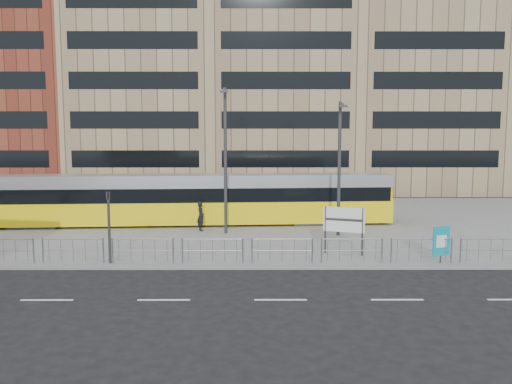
{
  "coord_description": "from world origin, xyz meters",
  "views": [
    {
      "loc": [
        1.1,
        -20.56,
        5.5
      ],
      "look_at": [
        1.19,
        6.0,
        2.64
      ],
      "focal_mm": 35.0,
      "sensor_mm": 36.0,
      "label": 1
    }
  ],
  "objects_px": {
    "station_sign": "(344,222)",
    "pedestrian": "(201,216)",
    "tram": "(178,200)",
    "traffic_light_west": "(109,218)",
    "lamp_post_east": "(339,163)",
    "lamp_post_west": "(225,155)",
    "ad_panel": "(441,242)"
  },
  "relations": [
    {
      "from": "station_sign",
      "to": "pedestrian",
      "type": "height_order",
      "value": "station_sign"
    },
    {
      "from": "pedestrian",
      "to": "station_sign",
      "type": "bearing_deg",
      "value": -152.72
    },
    {
      "from": "tram",
      "to": "traffic_light_west",
      "type": "bearing_deg",
      "value": -102.71
    },
    {
      "from": "pedestrian",
      "to": "traffic_light_west",
      "type": "xyz_separation_m",
      "value": [
        -3.1,
        -7.57,
        1.12
      ]
    },
    {
      "from": "pedestrian",
      "to": "traffic_light_west",
      "type": "distance_m",
      "value": 8.26
    },
    {
      "from": "traffic_light_west",
      "to": "lamp_post_east",
      "type": "bearing_deg",
      "value": 14.9
    },
    {
      "from": "pedestrian",
      "to": "lamp_post_west",
      "type": "relative_size",
      "value": 0.21
    },
    {
      "from": "ad_panel",
      "to": "pedestrian",
      "type": "height_order",
      "value": "pedestrian"
    },
    {
      "from": "ad_panel",
      "to": "lamp_post_west",
      "type": "distance_m",
      "value": 12.33
    },
    {
      "from": "ad_panel",
      "to": "pedestrian",
      "type": "xyz_separation_m",
      "value": [
        -11.15,
        7.6,
        -0.08
      ]
    },
    {
      "from": "tram",
      "to": "traffic_light_west",
      "type": "relative_size",
      "value": 8.59
    },
    {
      "from": "tram",
      "to": "lamp_post_east",
      "type": "distance_m",
      "value": 10.33
    },
    {
      "from": "ad_panel",
      "to": "tram",
      "type": "bearing_deg",
      "value": 122.55
    },
    {
      "from": "traffic_light_west",
      "to": "tram",
      "type": "bearing_deg",
      "value": 66.58
    },
    {
      "from": "tram",
      "to": "station_sign",
      "type": "height_order",
      "value": "tram"
    },
    {
      "from": "ad_panel",
      "to": "lamp_post_east",
      "type": "relative_size",
      "value": 0.22
    },
    {
      "from": "ad_panel",
      "to": "lamp_post_west",
      "type": "relative_size",
      "value": 0.2
    },
    {
      "from": "tram",
      "to": "traffic_light_west",
      "type": "xyz_separation_m",
      "value": [
        -1.49,
        -9.71,
        0.41
      ]
    },
    {
      "from": "tram",
      "to": "lamp_post_west",
      "type": "bearing_deg",
      "value": -47.1
    },
    {
      "from": "tram",
      "to": "lamp_post_east",
      "type": "height_order",
      "value": "lamp_post_east"
    },
    {
      "from": "ad_panel",
      "to": "traffic_light_west",
      "type": "xyz_separation_m",
      "value": [
        -14.26,
        0.03,
        1.04
      ]
    },
    {
      "from": "pedestrian",
      "to": "traffic_light_west",
      "type": "height_order",
      "value": "traffic_light_west"
    },
    {
      "from": "tram",
      "to": "pedestrian",
      "type": "relative_size",
      "value": 15.55
    },
    {
      "from": "lamp_post_west",
      "to": "pedestrian",
      "type": "bearing_deg",
      "value": 152.63
    },
    {
      "from": "ad_panel",
      "to": "lamp_post_east",
      "type": "distance_m",
      "value": 7.71
    },
    {
      "from": "tram",
      "to": "ad_panel",
      "type": "xyz_separation_m",
      "value": [
        12.77,
        -9.73,
        -0.63
      ]
    },
    {
      "from": "tram",
      "to": "lamp_post_west",
      "type": "relative_size",
      "value": 3.27
    },
    {
      "from": "station_sign",
      "to": "lamp_post_east",
      "type": "bearing_deg",
      "value": 104.14
    },
    {
      "from": "station_sign",
      "to": "pedestrian",
      "type": "xyz_separation_m",
      "value": [
        -7.25,
        5.93,
        -0.66
      ]
    },
    {
      "from": "station_sign",
      "to": "ad_panel",
      "type": "height_order",
      "value": "station_sign"
    },
    {
      "from": "station_sign",
      "to": "ad_panel",
      "type": "bearing_deg",
      "value": -2.42
    },
    {
      "from": "station_sign",
      "to": "lamp_post_west",
      "type": "xyz_separation_m",
      "value": [
        -5.75,
        5.15,
        2.93
      ]
    }
  ]
}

